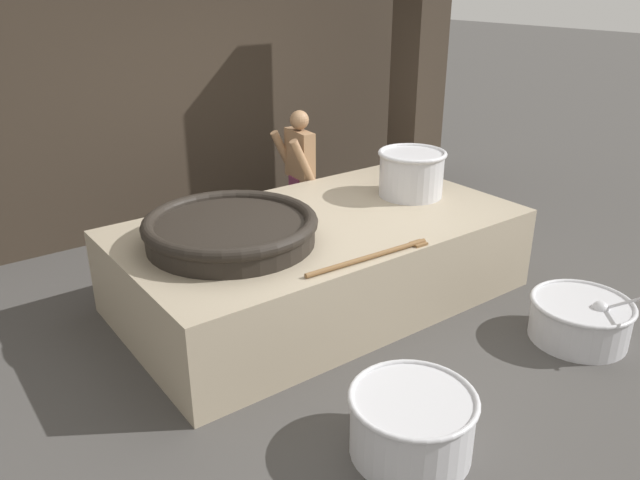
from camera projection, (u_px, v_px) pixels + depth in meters
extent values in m
plane|color=#474442|center=(320.00, 297.00, 5.84)|extent=(60.00, 60.00, 0.00)
cube|color=#382D23|center=(183.00, 74.00, 7.11)|extent=(7.69, 0.24, 3.48)
cube|color=#382D23|center=(418.00, 69.00, 7.46)|extent=(0.47, 0.47, 3.48)
cube|color=tan|center=(320.00, 259.00, 5.69)|extent=(3.54, 1.98, 0.77)
cylinder|color=black|center=(231.00, 233.00, 5.03)|extent=(1.36, 1.36, 0.18)
torus|color=black|center=(230.00, 222.00, 5.00)|extent=(1.41, 1.41, 0.11)
cylinder|color=silver|center=(411.00, 174.00, 6.08)|extent=(0.62, 0.62, 0.42)
torus|color=silver|center=(413.00, 153.00, 6.00)|extent=(0.66, 0.66, 0.04)
cylinder|color=brown|center=(369.00, 257.00, 4.76)|extent=(1.15, 0.09, 0.04)
cube|color=brown|center=(419.00, 243.00, 5.03)|extent=(0.12, 0.10, 0.02)
cylinder|color=#9E7551|center=(304.00, 211.00, 6.91)|extent=(0.11, 0.11, 0.72)
cylinder|color=#9E7551|center=(297.00, 207.00, 7.04)|extent=(0.11, 0.11, 0.72)
cube|color=#722D4C|center=(300.00, 197.00, 6.92)|extent=(0.19, 0.24, 0.47)
cube|color=#9E7551|center=(300.00, 155.00, 6.73)|extent=(0.18, 0.45, 0.53)
cylinder|color=#9E7551|center=(303.00, 161.00, 6.51)|extent=(0.30, 0.12, 0.49)
cylinder|color=#9E7551|center=(283.00, 152.00, 6.86)|extent=(0.30, 0.12, 0.49)
sphere|color=#9E7551|center=(299.00, 120.00, 6.58)|extent=(0.20, 0.20, 0.20)
cylinder|color=silver|center=(580.00, 321.00, 5.11)|extent=(0.78, 0.78, 0.33)
torus|color=silver|center=(583.00, 303.00, 5.04)|extent=(0.82, 0.82, 0.04)
cylinder|color=tan|center=(581.00, 313.00, 5.08)|extent=(0.69, 0.69, 0.08)
sphere|color=silver|center=(600.00, 310.00, 4.97)|extent=(0.14, 0.14, 0.14)
cylinder|color=silver|center=(640.00, 299.00, 4.76)|extent=(0.17, 0.51, 0.38)
cylinder|color=silver|center=(411.00, 425.00, 3.88)|extent=(0.77, 0.77, 0.41)
torus|color=silver|center=(413.00, 398.00, 3.80)|extent=(0.81, 0.81, 0.04)
cylinder|color=orange|center=(412.00, 413.00, 3.84)|extent=(0.68, 0.68, 0.10)
cylinder|color=orange|center=(409.00, 410.00, 3.76)|extent=(0.07, 0.07, 0.04)
cylinder|color=orange|center=(380.00, 390.00, 3.95)|extent=(0.03, 0.04, 0.03)
cylinder|color=orange|center=(409.00, 415.00, 3.72)|extent=(0.06, 0.06, 0.04)
cylinder|color=orange|center=(437.00, 404.00, 3.82)|extent=(0.04, 0.04, 0.03)
cylinder|color=orange|center=(371.00, 401.00, 3.84)|extent=(0.05, 0.05, 0.04)
cylinder|color=orange|center=(424.00, 403.00, 3.81)|extent=(0.07, 0.07, 0.04)
cylinder|color=orange|center=(407.00, 406.00, 3.80)|extent=(0.04, 0.04, 0.03)
cylinder|color=orange|center=(441.00, 428.00, 3.61)|extent=(0.05, 0.05, 0.04)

